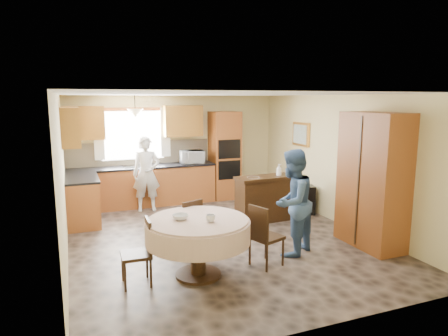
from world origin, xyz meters
The scene contains 36 objects.
floor centered at (0.00, 0.00, 0.00)m, with size 5.00×6.00×0.01m, color brown.
ceiling centered at (0.00, 0.00, 2.50)m, with size 5.00×6.00×0.01m, color white.
wall_back centered at (0.00, 3.00, 1.25)m, with size 5.00×0.02×2.50m, color beige.
wall_front centered at (0.00, -3.00, 1.25)m, with size 5.00×0.02×2.50m, color beige.
wall_left centered at (-2.50, 0.00, 1.25)m, with size 0.02×6.00×2.50m, color beige.
wall_right centered at (2.50, 0.00, 1.25)m, with size 0.02×6.00×2.50m, color beige.
window centered at (-1.00, 2.98, 1.60)m, with size 1.40×0.03×1.10m, color white.
curtain_left centered at (-1.75, 2.93, 1.65)m, with size 0.22×0.02×1.15m, color white.
curtain_right centered at (-0.25, 2.93, 1.65)m, with size 0.22×0.02×1.15m, color white.
base_cab_back centered at (-0.85, 2.70, 0.44)m, with size 3.30×0.60×0.88m, color #C46A34.
counter_back centered at (-0.85, 2.70, 0.90)m, with size 3.30×0.64×0.04m, color black.
base_cab_left centered at (-2.20, 1.80, 0.44)m, with size 0.60×1.20×0.88m, color #C46A34.
counter_left centered at (-2.20, 1.80, 0.90)m, with size 0.64×1.20×0.04m, color black.
backsplash centered at (-0.85, 2.99, 1.18)m, with size 3.30×0.02×0.55m, color tan.
wall_cab_left centered at (-2.05, 2.83, 1.91)m, with size 0.85×0.33×0.72m, color #BA842E.
wall_cab_right centered at (0.15, 2.83, 1.91)m, with size 0.90×0.33×0.72m, color #BA842E.
wall_cab_side centered at (-2.33, 1.80, 1.91)m, with size 0.33×1.20×0.72m, color #BA842E.
oven_tower centered at (1.15, 2.69, 1.06)m, with size 0.66×0.62×2.12m, color #C46A34.
oven_upper centered at (1.15, 2.38, 1.25)m, with size 0.56×0.01×0.45m, color black.
oven_lower centered at (1.15, 2.38, 0.75)m, with size 0.56×0.01×0.45m, color black.
pendant centered at (-1.00, 2.50, 2.12)m, with size 0.36×0.36×0.18m, color beige.
sideboard centered at (1.22, 0.65, 0.42)m, with size 1.19×0.49×0.85m, color #351F0E.
space_heater centered at (2.20, 0.77, 0.30)m, with size 0.44×0.31×0.61m, color black.
cupboard centered at (2.22, -1.23, 1.11)m, with size 0.58×1.16×2.21m, color #C46A34.
dining_table centered at (-0.81, -1.31, 0.64)m, with size 1.43×1.43×0.82m.
chair_left centered at (-1.58, -1.26, 0.49)m, with size 0.39×0.39×0.88m.
chair_back centered at (-0.71, -0.52, 0.49)m, with size 0.49×0.49×0.89m.
chair_right centered at (0.16, -1.35, 0.51)m, with size 0.51×0.51×0.92m.
framed_picture centered at (2.47, 1.38, 1.64)m, with size 0.06×0.64×0.53m.
microwave centered at (0.31, 2.65, 1.07)m, with size 0.55×0.37×0.30m, color silver.
person_sink centered at (-0.85, 2.25, 0.81)m, with size 0.59×0.39×1.63m, color silver.
person_dining centered at (0.80, -1.07, 0.84)m, with size 0.81×0.63×1.67m, color #39557D.
bowl_sideboard centered at (0.95, 0.65, 0.88)m, with size 0.24×0.24×0.06m, color #B2B2B2.
bottle_sideboard centered at (1.52, 0.65, 0.99)m, with size 0.11×0.11×0.29m, color silver.
cup_table centered at (-0.69, -1.49, 0.87)m, with size 0.13×0.13×0.10m, color #B2B2B2.
bowl_table centered at (-1.03, -1.24, 0.85)m, with size 0.22×0.22×0.07m, color #B2B2B2.
Camera 1 is at (-2.37, -6.28, 2.43)m, focal length 32.00 mm.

